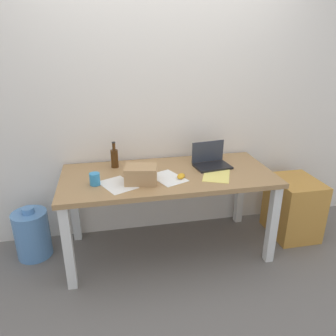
{
  "coord_description": "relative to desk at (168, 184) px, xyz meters",
  "views": [
    {
      "loc": [
        -0.49,
        -2.4,
        1.77
      ],
      "look_at": [
        0.0,
        0.0,
        0.8
      ],
      "focal_mm": 33.85,
      "sensor_mm": 36.0,
      "label": 1
    }
  ],
  "objects": [
    {
      "name": "beer_bottle",
      "position": [
        -0.43,
        0.24,
        0.18
      ],
      "size": [
        0.06,
        0.06,
        0.23
      ],
      "color": "#47280F",
      "rests_on": "desk"
    },
    {
      "name": "laptop_right",
      "position": [
        0.41,
        0.1,
        0.14
      ],
      "size": [
        0.33,
        0.25,
        0.21
      ],
      "color": "black",
      "rests_on": "desk"
    },
    {
      "name": "desk",
      "position": [
        0.0,
        0.0,
        0.0
      ],
      "size": [
        1.76,
        0.79,
        0.75
      ],
      "color": "#A37A4C",
      "rests_on": "ground"
    },
    {
      "name": "filing_cabinet",
      "position": [
        1.24,
        0.01,
        -0.37
      ],
      "size": [
        0.4,
        0.48,
        0.57
      ],
      "primitive_type": "cube",
      "color": "#C68938",
      "rests_on": "ground"
    },
    {
      "name": "coffee_mug",
      "position": [
        -0.6,
        -0.11,
        0.14
      ],
      "size": [
        0.08,
        0.08,
        0.09
      ],
      "primitive_type": "cylinder",
      "color": "#338CC6",
      "rests_on": "desk"
    },
    {
      "name": "paper_sheet_center",
      "position": [
        -0.02,
        -0.09,
        0.1
      ],
      "size": [
        0.31,
        0.36,
        0.0
      ],
      "primitive_type": "cube",
      "rotation": [
        0.0,
        0.0,
        0.41
      ],
      "color": "white",
      "rests_on": "desk"
    },
    {
      "name": "water_cooler_jug",
      "position": [
        -1.18,
        0.15,
        -0.44
      ],
      "size": [
        0.3,
        0.3,
        0.47
      ],
      "color": "#598CC6",
      "rests_on": "ground"
    },
    {
      "name": "computer_mouse",
      "position": [
        0.08,
        -0.11,
        0.11
      ],
      "size": [
        0.1,
        0.12,
        0.03
      ],
      "primitive_type": "ellipsoid",
      "rotation": [
        0.0,
        0.0,
        -0.49
      ],
      "color": "gold",
      "rests_on": "desk"
    },
    {
      "name": "cardboard_box",
      "position": [
        -0.24,
        -0.13,
        0.16
      ],
      "size": [
        0.28,
        0.24,
        0.13
      ],
      "primitive_type": "cube",
      "rotation": [
        0.0,
        0.0,
        -0.19
      ],
      "color": "tan",
      "rests_on": "desk"
    },
    {
      "name": "paper_sheet_front_right",
      "position": [
        0.38,
        -0.12,
        0.1
      ],
      "size": [
        0.31,
        0.35,
        0.0
      ],
      "primitive_type": "cube",
      "rotation": [
        0.0,
        0.0,
        -0.4
      ],
      "color": "#F4E06B",
      "rests_on": "desk"
    },
    {
      "name": "back_wall",
      "position": [
        0.0,
        0.45,
        0.65
      ],
      "size": [
        5.2,
        0.08,
        2.6
      ],
      "primitive_type": "cube",
      "color": "silver",
      "rests_on": "ground"
    },
    {
      "name": "ground_plane",
      "position": [
        0.0,
        0.0,
        -0.65
      ],
      "size": [
        8.0,
        8.0,
        0.0
      ],
      "primitive_type": "plane",
      "color": "slate"
    },
    {
      "name": "paper_sheet_front_left",
      "position": [
        -0.43,
        -0.15,
        0.1
      ],
      "size": [
        0.32,
        0.36,
        0.0
      ],
      "primitive_type": "cube",
      "rotation": [
        0.0,
        0.0,
        0.45
      ],
      "color": "white",
      "rests_on": "desk"
    }
  ]
}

